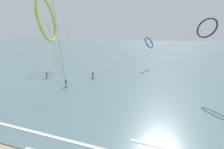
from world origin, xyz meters
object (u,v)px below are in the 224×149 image
Objects in this scene: surfer_teal at (66,84)px; kite_lime at (46,20)px; kite_charcoal at (207,28)px; kite_ivory at (62,33)px; surfer_violet at (47,75)px; surfer_crimson at (93,76)px; kite_cobalt at (149,43)px.

kite_lime is (9.02, -16.28, 12.83)m from surfer_teal.
kite_ivory is (-41.82, 9.62, -1.62)m from kite_charcoal.
kite_charcoal is at bearing 46.41° from surfer_violet.
kite_lime is at bearing -164.53° from surfer_crimson.
surfer_teal is 33.81m from kite_cobalt.
kite_lime reaches higher than surfer_crimson.
kite_ivory reaches higher than kite_cobalt.
kite_charcoal is (37.02, 5.52, 12.03)m from surfer_violet.
surfer_crimson is 9.12m from surfer_teal.
surfer_teal is at bearing 10.84° from kite_lime.
surfer_violet is at bearing 109.95° from surfer_crimson.
kite_ivory is 0.86× the size of kite_lime.
kite_cobalt is (26.95, 10.31, -3.12)m from kite_ivory.
surfer_violet is at bearing 22.34° from kite_lime.
kite_charcoal is 32.73m from kite_lime.
surfer_teal is 0.06× the size of kite_charcoal.
surfer_violet is 30.57m from kite_lime.
kite_ivory is at bearing 14.04° from kite_lime.
surfer_teal is 32.21m from kite_charcoal.
kite_ivory is at bearing 55.90° from surfer_crimson.
surfer_teal is 22.60m from kite_lime.
kite_charcoal reaches higher than surfer_violet.
kite_lime is (18.01, -21.10, 12.83)m from surfer_violet.
kite_ivory is (-4.80, 15.14, 10.42)m from surfer_violet.
kite_ivory is at bearing 128.93° from kite_cobalt.
kite_cobalt is at bearing -26.18° from surfer_crimson.
kite_lime reaches higher than surfer_violet.
kite_lime is at bearing -84.70° from kite_charcoal.
surfer_teal is (8.99, -4.82, 0.00)m from surfer_violet.
kite_ivory is 29.03m from kite_cobalt.
surfer_crimson is 25.12m from kite_cobalt.
surfer_crimson and surfer_teal have the same top height.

